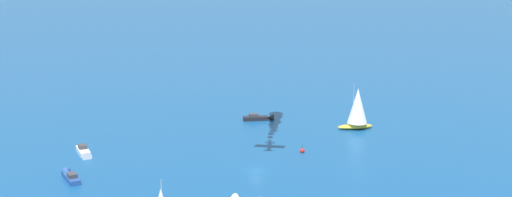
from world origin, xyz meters
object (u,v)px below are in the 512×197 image
motorboat_far_port (70,177)px  motorboat_far_stbd (260,118)px  sailboat_inshore (357,108)px  motorboat_mid_cluster (84,152)px  marker_buoy (302,151)px

motorboat_far_port → motorboat_far_stbd: (-58.66, -18.70, 0.05)m
sailboat_inshore → motorboat_mid_cluster: sailboat_inshore is taller
motorboat_far_port → marker_buoy: 51.93m
motorboat_far_stbd → marker_buoy: bearing=75.1°
marker_buoy → motorboat_far_port: bearing=-12.7°
sailboat_inshore → motorboat_mid_cluster: bearing=-14.5°
motorboat_far_port → sailboat_inshore: (-75.24, 2.99, 5.02)m
marker_buoy → sailboat_inshore: bearing=-161.0°
sailboat_inshore → marker_buoy: (24.59, 8.46, -5.25)m
sailboat_inshore → motorboat_mid_cluster: (67.75, -17.56, -4.98)m
motorboat_far_port → motorboat_mid_cluster: 16.39m
motorboat_mid_cluster → marker_buoy: 50.40m
motorboat_far_port → sailboat_inshore: bearing=177.7°
marker_buoy → motorboat_far_stbd: bearing=-104.9°
motorboat_far_stbd → marker_buoy: 31.20m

